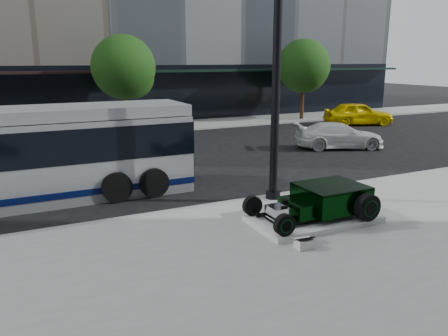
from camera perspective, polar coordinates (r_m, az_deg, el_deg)
name	(u,v)px	position (r m, az deg, el deg)	size (l,w,h in m)	color
ground	(188,189)	(15.13, -4.74, -2.81)	(120.00, 120.00, 0.00)	black
sidewalk_far	(107,130)	(28.35, -15.01, 4.78)	(70.00, 4.00, 0.12)	gray
street_trees	(126,70)	(27.36, -12.72, 12.41)	(29.80, 3.80, 5.70)	black
display_plinth	(313,219)	(12.06, 11.59, -6.52)	(3.40, 1.80, 0.15)	silver
hot_rod	(324,199)	(12.09, 12.97, -4.01)	(3.22, 2.00, 0.81)	black
info_plaque	(304,243)	(10.38, 10.46, -9.60)	(0.42, 0.33, 0.31)	silver
lamppost	(276,72)	(13.22, 6.86, 12.38)	(0.46, 0.46, 8.42)	black
white_sedan	(339,136)	(22.76, 14.82, 4.12)	(1.80, 4.42, 1.28)	silver
yellow_taxi	(358,114)	(31.38, 17.15, 6.81)	(1.84, 4.57, 1.56)	#EBCC00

